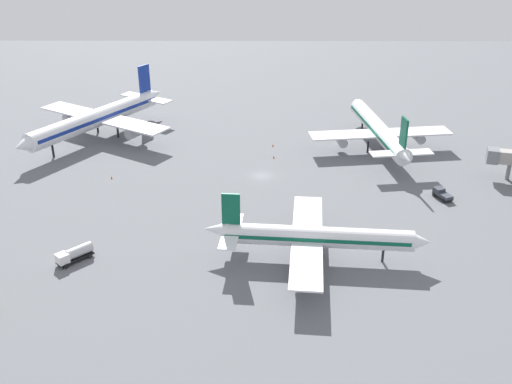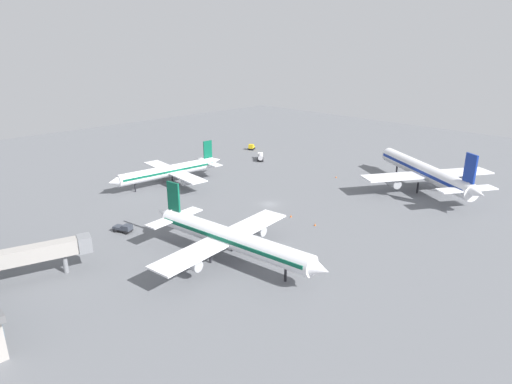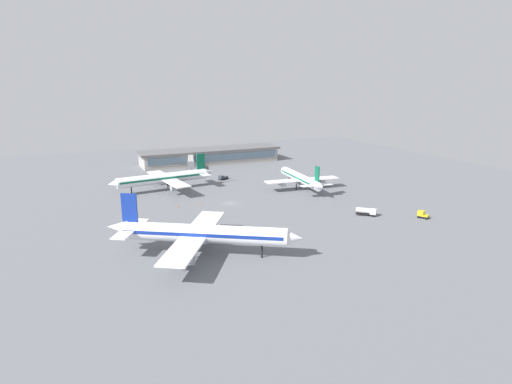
# 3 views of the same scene
# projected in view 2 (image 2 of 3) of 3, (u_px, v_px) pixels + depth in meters

# --- Properties ---
(ground) EXTENTS (288.00, 288.00, 0.00)m
(ground) POSITION_uv_depth(u_px,v_px,m) (269.00, 204.00, 117.20)
(ground) COLOR slate
(airplane_at_gate) EXTENTS (30.96, 38.48, 11.70)m
(airplane_at_gate) POSITION_uv_depth(u_px,v_px,m) (170.00, 171.00, 132.81)
(airplane_at_gate) COLOR white
(airplane_at_gate) RESTS_ON ground
(airplane_taxiing) EXTENTS (44.44, 37.32, 15.20)m
(airplane_taxiing) POSITION_uv_depth(u_px,v_px,m) (425.00, 172.00, 127.52)
(airplane_taxiing) COLOR white
(airplane_taxiing) RESTS_ON ground
(airplane_distant) EXTENTS (43.64, 35.23, 13.29)m
(airplane_distant) POSITION_uv_depth(u_px,v_px,m) (230.00, 238.00, 85.17)
(airplane_distant) COLOR white
(airplane_distant) RESTS_ON ground
(baggage_tug) EXTENTS (3.39, 3.72, 2.30)m
(baggage_tug) POSITION_uv_depth(u_px,v_px,m) (251.00, 147.00, 177.74)
(baggage_tug) COLOR black
(baggage_tug) RESTS_ON ground
(pushback_tractor) EXTENTS (4.79, 3.56, 1.90)m
(pushback_tractor) POSITION_uv_depth(u_px,v_px,m) (124.00, 228.00, 99.44)
(pushback_tractor) COLOR black
(pushback_tractor) RESTS_ON ground
(fuel_truck) EXTENTS (5.80, 5.80, 2.50)m
(fuel_truck) POSITION_uv_depth(u_px,v_px,m) (260.00, 157.00, 161.45)
(fuel_truck) COLOR black
(fuel_truck) RESTS_ON ground
(jet_bridge) EXTENTS (8.48, 21.01, 6.74)m
(jet_bridge) POSITION_uv_depth(u_px,v_px,m) (33.00, 254.00, 78.10)
(jet_bridge) COLOR #9E9993
(jet_bridge) RESTS_ON ground
(safety_cone_near_gate) EXTENTS (0.44, 0.44, 0.60)m
(safety_cone_near_gate) POSITION_uv_depth(u_px,v_px,m) (291.00, 216.00, 108.24)
(safety_cone_near_gate) COLOR #EA590C
(safety_cone_near_gate) RESTS_ON ground
(safety_cone_mid_apron) EXTENTS (0.44, 0.44, 0.60)m
(safety_cone_mid_apron) POSITION_uv_depth(u_px,v_px,m) (336.00, 177.00, 140.37)
(safety_cone_mid_apron) COLOR #EA590C
(safety_cone_mid_apron) RESTS_ON ground
(safety_cone_far_side) EXTENTS (0.44, 0.44, 0.60)m
(safety_cone_far_side) POSITION_uv_depth(u_px,v_px,m) (315.00, 224.00, 103.17)
(safety_cone_far_side) COLOR #EA590C
(safety_cone_far_side) RESTS_ON ground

